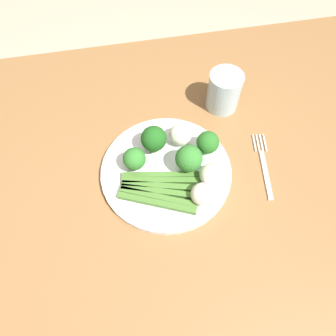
# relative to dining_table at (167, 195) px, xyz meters

# --- Properties ---
(ground_plane) EXTENTS (6.00, 6.00, 0.02)m
(ground_plane) POSITION_rel_dining_table_xyz_m (0.00, 0.00, -0.67)
(ground_plane) COLOR #B7A88E
(dining_table) EXTENTS (1.45, 0.89, 0.76)m
(dining_table) POSITION_rel_dining_table_xyz_m (0.00, 0.00, 0.00)
(dining_table) COLOR olive
(dining_table) RESTS_ON ground_plane
(plate) EXTENTS (0.28, 0.28, 0.01)m
(plate) POSITION_rel_dining_table_xyz_m (0.00, 0.01, 0.11)
(plate) COLOR white
(plate) RESTS_ON dining_table
(asparagus_bundle) EXTENTS (0.17, 0.12, 0.01)m
(asparagus_bundle) POSITION_rel_dining_table_xyz_m (-0.02, -0.04, 0.12)
(asparagus_bundle) COLOR #47752D
(asparagus_bundle) RESTS_ON plate
(broccoli_right) EXTENTS (0.06, 0.06, 0.07)m
(broccoli_right) POSITION_rel_dining_table_xyz_m (0.05, -0.00, 0.15)
(broccoli_right) COLOR #609E3D
(broccoli_right) RESTS_ON plate
(broccoli_front) EXTENTS (0.05, 0.05, 0.06)m
(broccoli_front) POSITION_rel_dining_table_xyz_m (0.09, 0.03, 0.15)
(broccoli_front) COLOR #568E33
(broccoli_front) RESTS_ON plate
(broccoli_outer_edge) EXTENTS (0.05, 0.05, 0.07)m
(broccoli_outer_edge) POSITION_rel_dining_table_xyz_m (-0.02, 0.06, 0.15)
(broccoli_outer_edge) COLOR #4C7F2B
(broccoli_outer_edge) RESTS_ON plate
(broccoli_left) EXTENTS (0.05, 0.05, 0.06)m
(broccoli_left) POSITION_rel_dining_table_xyz_m (-0.06, 0.02, 0.15)
(broccoli_left) COLOR #609E3D
(broccoli_left) RESTS_ON plate
(cauliflower_front_left) EXTENTS (0.05, 0.05, 0.05)m
(cauliflower_front_left) POSITION_rel_dining_table_xyz_m (0.04, 0.07, 0.14)
(cauliflower_front_left) COLOR white
(cauliflower_front_left) RESTS_ON plate
(cauliflower_near_fork) EXTENTS (0.05, 0.05, 0.05)m
(cauliflower_near_fork) POSITION_rel_dining_table_xyz_m (0.06, -0.07, 0.14)
(cauliflower_near_fork) COLOR white
(cauliflower_near_fork) RESTS_ON plate
(cauliflower_near_center) EXTENTS (0.05, 0.05, 0.05)m
(cauliflower_near_center) POSITION_rel_dining_table_xyz_m (0.09, -0.04, 0.14)
(cauliflower_near_center) COLOR white
(cauliflower_near_center) RESTS_ON plate
(fork) EXTENTS (0.05, 0.17, 0.00)m
(fork) POSITION_rel_dining_table_xyz_m (0.21, -0.02, 0.10)
(fork) COLOR silver
(fork) RESTS_ON dining_table
(water_glass) EXTENTS (0.08, 0.08, 0.09)m
(water_glass) POSITION_rel_dining_table_xyz_m (0.17, 0.17, 0.15)
(water_glass) COLOR silver
(water_glass) RESTS_ON dining_table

